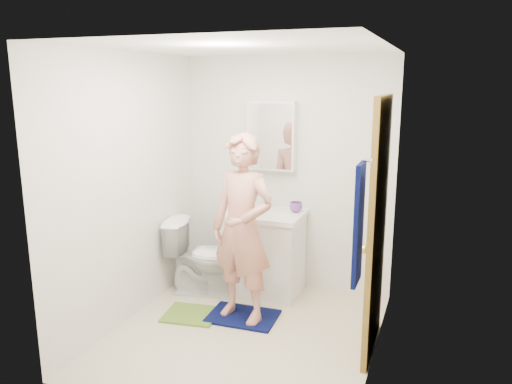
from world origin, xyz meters
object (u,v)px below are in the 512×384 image
medicine_cabinet (272,136)px  towel (359,225)px  soap_dispenser (235,202)px  toothbrush_cup (296,207)px  man (242,229)px  vanity_cabinet (264,254)px  toilet (205,257)px

medicine_cabinet → towel: (1.18, -1.71, -0.35)m
soap_dispenser → toothbrush_cup: size_ratio=1.32×
medicine_cabinet → towel: medicine_cabinet is taller
soap_dispenser → toothbrush_cup: (0.60, 0.17, -0.03)m
towel → toothbrush_cup: 1.86m
man → medicine_cabinet: bearing=106.0°
vanity_cabinet → towel: size_ratio=1.00×
vanity_cabinet → toilet: vanity_cabinet is taller
toothbrush_cup → man: size_ratio=0.08×
towel → toothbrush_cup: towel is taller
toilet → toothbrush_cup: 1.06m
soap_dispenser → towel: bearing=-44.1°
medicine_cabinet → toilet: medicine_cabinet is taller
soap_dispenser → man: size_ratio=0.10×
vanity_cabinet → toothbrush_cup: size_ratio=6.18×
vanity_cabinet → towel: 2.08m
medicine_cabinet → toilet: bearing=-138.4°
vanity_cabinet → man: bearing=-86.6°
towel → soap_dispenser: size_ratio=4.67×
vanity_cabinet → toilet: bearing=-154.5°
medicine_cabinet → toilet: size_ratio=0.90×
soap_dispenser → medicine_cabinet: bearing=42.3°
toilet → soap_dispenser: 0.64m
vanity_cabinet → toilet: 0.61m
vanity_cabinet → medicine_cabinet: bearing=90.0°
vanity_cabinet → toothbrush_cup: toothbrush_cup is taller
vanity_cabinet → medicine_cabinet: 1.22m
towel → medicine_cabinet: bearing=124.6°
toilet → vanity_cabinet: bearing=-75.3°
vanity_cabinet → man: 0.83m
towel → man: man is taller
soap_dispenser → man: (0.34, -0.63, -0.07)m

